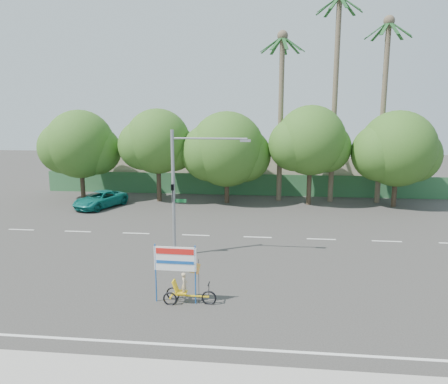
# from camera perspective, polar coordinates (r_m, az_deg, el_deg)

# --- Properties ---
(ground) EXTENTS (120.00, 120.00, 0.00)m
(ground) POSITION_cam_1_polar(r_m,az_deg,el_deg) (20.76, -2.00, -12.17)
(ground) COLOR #33302D
(ground) RESTS_ON ground
(fence) EXTENTS (38.00, 0.08, 2.00)m
(fence) POSITION_cam_1_polar(r_m,az_deg,el_deg) (41.10, 2.26, 0.99)
(fence) COLOR #336B3D
(fence) RESTS_ON ground
(building_left) EXTENTS (12.00, 8.00, 4.00)m
(building_left) POSITION_cam_1_polar(r_m,az_deg,el_deg) (47.06, -9.60, 3.36)
(building_left) COLOR beige
(building_left) RESTS_ON ground
(building_right) EXTENTS (14.00, 8.00, 3.60)m
(building_right) POSITION_cam_1_polar(r_m,az_deg,el_deg) (45.63, 12.75, 2.75)
(building_right) COLOR beige
(building_right) RESTS_ON ground
(tree_far_left) EXTENTS (7.14, 6.00, 7.96)m
(tree_far_left) POSITION_cam_1_polar(r_m,az_deg,el_deg) (40.67, -18.33, 5.68)
(tree_far_left) COLOR #473828
(tree_far_left) RESTS_ON ground
(tree_left) EXTENTS (6.66, 5.60, 8.07)m
(tree_left) POSITION_cam_1_polar(r_m,az_deg,el_deg) (38.29, -8.71, 6.25)
(tree_left) COLOR #473828
(tree_left) RESTS_ON ground
(tree_center) EXTENTS (7.62, 6.40, 7.85)m
(tree_center) POSITION_cam_1_polar(r_m,az_deg,el_deg) (37.26, 0.30, 5.33)
(tree_center) COLOR #473828
(tree_center) RESTS_ON ground
(tree_right) EXTENTS (6.90, 5.80, 8.36)m
(tree_right) POSITION_cam_1_polar(r_m,az_deg,el_deg) (37.13, 11.18, 6.30)
(tree_right) COLOR #473828
(tree_right) RESTS_ON ground
(tree_far_right) EXTENTS (7.38, 6.20, 7.94)m
(tree_far_right) POSITION_cam_1_polar(r_m,az_deg,el_deg) (38.42, 21.64, 5.00)
(tree_far_right) COLOR #473828
(tree_far_right) RESTS_ON ground
(palm_tall) EXTENTS (3.73, 3.79, 17.45)m
(palm_tall) POSITION_cam_1_polar(r_m,az_deg,el_deg) (38.80, 14.39, 14.10)
(palm_tall) COLOR #70604C
(palm_tall) RESTS_ON ground
(palm_mid) EXTENTS (3.73, 3.79, 15.45)m
(palm_mid) POSITION_cam_1_polar(r_m,az_deg,el_deg) (39.49, 20.20, 12.16)
(palm_mid) COLOR #70604C
(palm_mid) RESTS_ON ground
(palm_short) EXTENTS (3.73, 3.79, 14.45)m
(palm_short) POSITION_cam_1_polar(r_m,az_deg,el_deg) (38.39, 7.47, 11.98)
(palm_short) COLOR #70604C
(palm_short) RESTS_ON ground
(traffic_signal) EXTENTS (4.72, 1.10, 7.00)m
(traffic_signal) POSITION_cam_1_polar(r_m,az_deg,el_deg) (23.98, -5.89, -1.69)
(traffic_signal) COLOR gray
(traffic_signal) RESTS_ON ground
(trike_billboard) EXTENTS (2.65, 0.62, 2.60)m
(trike_billboard) POSITION_cam_1_polar(r_m,az_deg,el_deg) (18.81, -5.59, -11.30)
(trike_billboard) COLOR black
(trike_billboard) RESTS_ON ground
(pickup_truck) EXTENTS (3.93, 5.35, 1.35)m
(pickup_truck) POSITION_cam_1_polar(r_m,az_deg,el_deg) (37.43, -15.86, -0.94)
(pickup_truck) COLOR #107067
(pickup_truck) RESTS_ON ground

